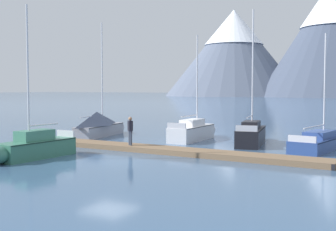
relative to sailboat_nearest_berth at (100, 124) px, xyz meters
The scene contains 9 objects.
ground_plane 12.04m from the sailboat_nearest_berth, 49.28° to the right, with size 700.00×700.00×0.00m, color #38567A.
mountain_west_summit 198.94m from the sailboat_nearest_berth, 108.40° to the left, with size 69.91×69.91×43.96m.
dock 9.38m from the sailboat_nearest_berth, 33.06° to the right, with size 20.79×2.22×0.30m.
sailboat_nearest_berth is the anchor object (origin of this frame).
sailboat_second_berth 11.22m from the sailboat_nearest_berth, 69.93° to the right, with size 1.59×5.35×7.95m.
sailboat_mid_dock_port 7.57m from the sailboat_nearest_berth, 11.66° to the left, with size 1.71×6.24×7.49m.
sailboat_mid_dock_starboard 11.83m from the sailboat_nearest_berth, ahead, with size 2.61×6.19×8.83m.
sailboat_far_berth 16.29m from the sailboat_nearest_berth, ahead, with size 2.52×7.01×7.02m.
person_on_dock 8.34m from the sailboat_nearest_berth, 39.04° to the right, with size 0.48×0.41×1.69m.
Camera 1 is at (13.57, -17.74, 3.66)m, focal length 47.29 mm.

